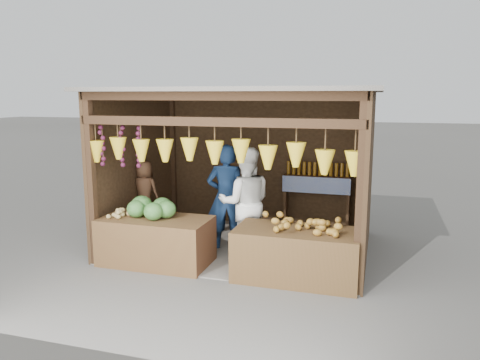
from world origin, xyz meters
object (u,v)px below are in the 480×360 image
(counter_right, at_px, (296,255))
(counter_left, at_px, (156,241))
(man_standing, at_px, (226,197))
(woman_standing, at_px, (245,203))
(vendor_seated, at_px, (145,192))

(counter_right, bearing_deg, counter_left, 179.63)
(man_standing, xyz_separation_m, woman_standing, (0.41, -0.29, -0.00))
(counter_left, distance_m, man_standing, 1.38)
(counter_left, distance_m, counter_right, 2.17)
(counter_right, xyz_separation_m, vendor_seated, (-2.92, 1.10, 0.51))
(counter_left, bearing_deg, man_standing, 50.69)
(woman_standing, xyz_separation_m, vendor_seated, (-1.97, 0.39, -0.02))
(man_standing, bearing_deg, woman_standing, 128.08)
(counter_left, height_order, counter_right, counter_right)
(counter_left, xyz_separation_m, vendor_seated, (-0.75, 1.09, 0.51))
(woman_standing, bearing_deg, man_standing, -54.10)
(counter_left, height_order, vendor_seated, vendor_seated)
(man_standing, xyz_separation_m, vendor_seated, (-1.56, 0.11, -0.02))
(counter_right, xyz_separation_m, woman_standing, (-0.95, 0.71, 0.52))
(man_standing, relative_size, vendor_seated, 1.60)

